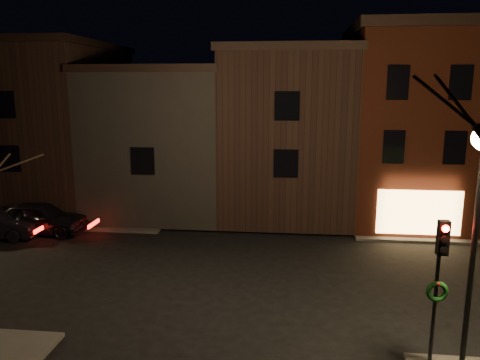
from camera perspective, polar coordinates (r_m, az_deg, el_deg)
name	(u,v)px	position (r m, az deg, el deg)	size (l,w,h in m)	color
ground	(244,277)	(18.98, 0.54, -11.79)	(120.00, 120.00, 0.00)	black
sidewalk_far_left	(36,173)	(43.84, -23.57, 0.75)	(30.00, 30.00, 0.12)	#2D2B28
corner_building	(405,124)	(27.63, 19.49, 6.48)	(6.50, 8.50, 10.50)	#3F160B
row_building_a	(287,131)	(27.97, 5.80, 5.96)	(7.30, 10.30, 9.40)	black
row_building_b	(168,138)	(29.01, -8.75, 5.09)	(7.80, 10.30, 8.40)	black
row_building_c	(54,125)	(31.59, -21.69, 6.30)	(7.30, 10.30, 9.90)	black
street_lamp_near	(480,185)	(12.42, 27.25, -0.59)	(0.60, 0.60, 6.48)	black
traffic_signal	(439,271)	(13.31, 23.10, -10.12)	(0.58, 0.38, 4.05)	black
parked_car_a	(39,218)	(26.17, -23.26, -4.25)	(1.95, 4.84, 1.65)	black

